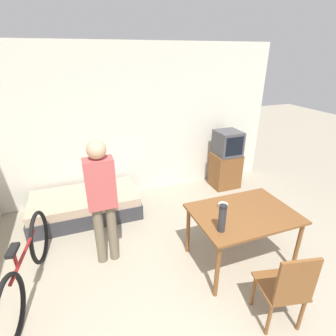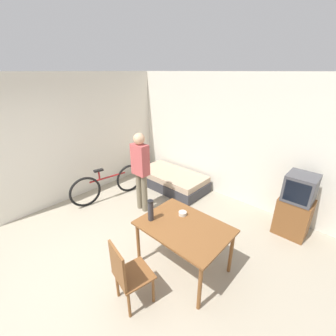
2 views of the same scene
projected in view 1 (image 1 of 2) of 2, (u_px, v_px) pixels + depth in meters
The scene contains 9 objects.
wall_back at pixel (130, 124), 4.66m from camera, with size 5.59×0.06×2.70m.
daybed at pixel (86, 205), 4.35m from camera, with size 1.73×0.90×0.39m.
tv at pixel (226, 160), 5.17m from camera, with size 0.52×0.47×1.16m.
dining_table at pixel (243, 218), 3.21m from camera, with size 1.23×0.88×0.74m.
wooden_chair at pixel (287, 288), 2.44m from camera, with size 0.49×0.49×0.93m.
bicycle at pixel (27, 267), 2.89m from camera, with size 0.33×1.73×0.76m.
person_standing at pixel (102, 196), 3.10m from camera, with size 0.34×0.22×1.65m.
thermos_flask at pixel (222, 217), 2.78m from camera, with size 0.09×0.09×0.32m.
mate_bowl at pixel (223, 206), 3.26m from camera, with size 0.12×0.12×0.05m.
Camera 1 is at (-0.94, -1.01, 2.52)m, focal length 28.00 mm.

